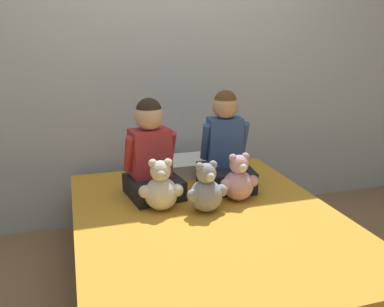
# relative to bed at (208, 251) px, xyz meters

# --- Properties ---
(ground_plane) EXTENTS (14.00, 14.00, 0.00)m
(ground_plane) POSITION_rel_bed_xyz_m (0.00, 0.00, -0.23)
(ground_plane) COLOR #93704C
(wall_behind_bed) EXTENTS (8.00, 0.06, 2.50)m
(wall_behind_bed) POSITION_rel_bed_xyz_m (0.00, 1.08, 1.02)
(wall_behind_bed) COLOR silver
(wall_behind_bed) RESTS_ON ground_plane
(bed) EXTENTS (1.53, 1.89, 0.46)m
(bed) POSITION_rel_bed_xyz_m (0.00, 0.00, 0.00)
(bed) COLOR brown
(bed) RESTS_ON ground_plane
(child_on_left) EXTENTS (0.37, 0.39, 0.63)m
(child_on_left) POSITION_rel_bed_xyz_m (-0.25, 0.42, 0.50)
(child_on_left) COLOR black
(child_on_left) RESTS_ON bed
(child_on_right) EXTENTS (0.38, 0.38, 0.66)m
(child_on_right) POSITION_rel_bed_xyz_m (0.26, 0.41, 0.49)
(child_on_right) COLOR black
(child_on_right) RESTS_ON bed
(teddy_bear_held_by_left_child) EXTENTS (0.26, 0.20, 0.32)m
(teddy_bear_held_by_left_child) POSITION_rel_bed_xyz_m (-0.24, 0.17, 0.37)
(teddy_bear_held_by_left_child) COLOR silver
(teddy_bear_held_by_left_child) RESTS_ON bed
(teddy_bear_held_by_right_child) EXTENTS (0.26, 0.19, 0.31)m
(teddy_bear_held_by_right_child) POSITION_rel_bed_xyz_m (0.25, 0.17, 0.36)
(teddy_bear_held_by_right_child) COLOR #DBA3B2
(teddy_bear_held_by_right_child) RESTS_ON bed
(teddy_bear_between_children) EXTENTS (0.26, 0.19, 0.31)m
(teddy_bear_between_children) POSITION_rel_bed_xyz_m (0.01, 0.07, 0.36)
(teddy_bear_between_children) COLOR #939399
(teddy_bear_between_children) RESTS_ON bed
(pillow_at_headboard) EXTENTS (0.58, 0.33, 0.11)m
(pillow_at_headboard) POSITION_rel_bed_xyz_m (0.00, 0.75, 0.29)
(pillow_at_headboard) COLOR white
(pillow_at_headboard) RESTS_ON bed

